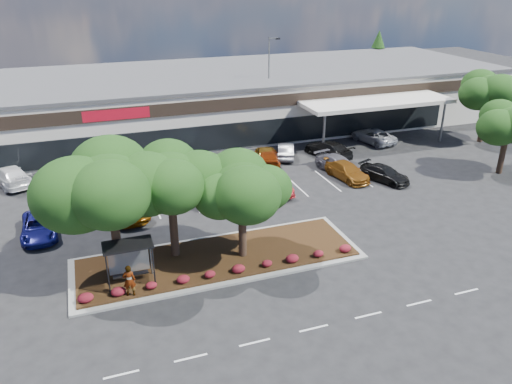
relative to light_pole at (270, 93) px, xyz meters
name	(u,v)px	position (x,y,z in m)	size (l,w,h in m)	color
ground	(271,289)	(-10.55, -27.99, -4.70)	(160.00, 160.00, 0.00)	black
retail_store	(165,102)	(-10.49, 5.92, -1.54)	(80.40, 25.20, 6.25)	silver
landscape_island	(219,258)	(-12.55, -23.99, -4.57)	(18.00, 6.00, 0.26)	gray
lane_markings	(220,213)	(-10.69, -17.57, -4.69)	(33.12, 20.06, 0.01)	silver
shrub_row	(228,270)	(-12.55, -26.09, -4.19)	(17.00, 0.80, 0.50)	maroon
bus_shelter	(128,251)	(-18.05, -25.04, -2.39)	(2.75, 1.55, 2.59)	black
island_tree_west	(113,211)	(-18.55, -23.49, -0.49)	(7.20, 7.20, 7.89)	#123610
island_tree_mid	(172,202)	(-15.05, -22.79, -0.78)	(6.60, 6.60, 7.32)	#123610
island_tree_east	(242,209)	(-11.05, -24.29, -1.19)	(5.80, 5.80, 6.50)	#123610
tree_east_near	(506,139)	(15.45, -17.99, -1.44)	(5.60, 5.60, 6.51)	#123610
tree_east_far	(486,107)	(20.45, -9.99, -0.89)	(6.40, 6.40, 7.62)	#123610
conifer_north_east	(377,61)	(23.45, 16.01, -0.20)	(3.96, 3.96, 9.00)	#123610
person_waiting	(129,280)	(-18.24, -26.29, -3.50)	(0.69, 0.45, 1.88)	#594C47
light_pole	(270,93)	(0.00, 0.00, 0.00)	(1.43, 0.51, 10.55)	gray
car_0	(39,226)	(-23.30, -16.72, -4.01)	(2.28, 4.95, 1.38)	navy
car_1	(72,201)	(-21.13, -13.16, -3.96)	(2.06, 5.06, 1.47)	#9A9EA6
car_2	(126,205)	(-17.32, -15.40, -3.88)	(2.72, 5.90, 1.64)	#7B4306
car_3	(204,193)	(-11.24, -15.06, -3.99)	(1.67, 4.16, 1.42)	navy
car_4	(258,192)	(-7.14, -16.14, -4.02)	(1.91, 4.71, 1.37)	silver
car_5	(269,183)	(-5.75, -15.10, -3.87)	(1.76, 5.05, 1.67)	maroon
car_6	(338,165)	(1.77, -12.96, -3.97)	(2.05, 5.04, 1.46)	slate
car_7	(347,171)	(1.74, -14.61, -3.99)	(1.97, 4.85, 1.41)	brown
car_8	(385,174)	(4.56, -16.15, -4.03)	(1.87, 4.61, 1.34)	black
car_9	(10,176)	(-25.98, -6.24, -3.88)	(2.29, 5.63, 1.63)	white
car_10	(74,180)	(-20.85, -8.72, -4.00)	(1.65, 4.09, 1.40)	#979EA3
car_12	(213,164)	(-8.95, -9.09, -3.90)	(1.88, 4.66, 1.59)	#A9AEB4
car_13	(266,155)	(-3.64, -8.58, -3.86)	(1.99, 4.94, 1.68)	#613F0C
car_14	(267,158)	(-3.70, -9.16, -3.93)	(2.15, 5.29, 1.53)	#6E2306
car_15	(286,150)	(-1.21, -7.69, -3.98)	(1.51, 4.33, 1.43)	slate
car_16	(328,149)	(2.80, -8.90, -3.91)	(2.21, 5.43, 1.58)	black
car_17	(373,136)	(9.40, -6.45, -3.97)	(2.42, 5.25, 1.46)	#AAACB6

